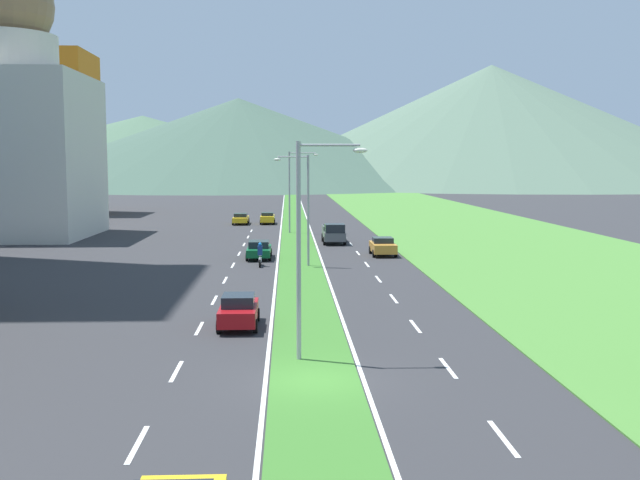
% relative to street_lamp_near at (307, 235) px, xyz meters
% --- Properties ---
extents(ground_plane, '(600.00, 600.00, 0.00)m').
position_rel_street_lamp_near_xyz_m(ground_plane, '(0.21, -2.86, -4.94)').
color(ground_plane, '#2D2D30').
extents(grass_median, '(3.20, 240.00, 0.06)m').
position_rel_street_lamp_near_xyz_m(grass_median, '(0.21, 57.14, -4.91)').
color(grass_median, '#387028').
rests_on(grass_median, ground_plane).
extents(grass_verge_right, '(24.00, 240.00, 0.06)m').
position_rel_street_lamp_near_xyz_m(grass_verge_right, '(20.81, 57.14, -4.91)').
color(grass_verge_right, '#477F33').
rests_on(grass_verge_right, ground_plane).
extents(lane_dash_left_2, '(0.16, 2.80, 0.01)m').
position_rel_street_lamp_near_xyz_m(lane_dash_left_2, '(-4.89, -8.51, -4.93)').
color(lane_dash_left_2, silver).
rests_on(lane_dash_left_2, ground_plane).
extents(lane_dash_left_3, '(0.16, 2.80, 0.01)m').
position_rel_street_lamp_near_xyz_m(lane_dash_left_3, '(-4.89, -1.33, -4.93)').
color(lane_dash_left_3, silver).
rests_on(lane_dash_left_3, ground_plane).
extents(lane_dash_left_4, '(0.16, 2.80, 0.01)m').
position_rel_street_lamp_near_xyz_m(lane_dash_left_4, '(-4.89, 5.85, -4.93)').
color(lane_dash_left_4, silver).
rests_on(lane_dash_left_4, ground_plane).
extents(lane_dash_left_5, '(0.16, 2.80, 0.01)m').
position_rel_street_lamp_near_xyz_m(lane_dash_left_5, '(-4.89, 13.02, -4.93)').
color(lane_dash_left_5, silver).
rests_on(lane_dash_left_5, ground_plane).
extents(lane_dash_left_6, '(0.16, 2.80, 0.01)m').
position_rel_street_lamp_near_xyz_m(lane_dash_left_6, '(-4.89, 20.20, -4.93)').
color(lane_dash_left_6, silver).
rests_on(lane_dash_left_6, ground_plane).
extents(lane_dash_left_7, '(0.16, 2.80, 0.01)m').
position_rel_street_lamp_near_xyz_m(lane_dash_left_7, '(-4.89, 27.37, -4.93)').
color(lane_dash_left_7, silver).
rests_on(lane_dash_left_7, ground_plane).
extents(lane_dash_left_8, '(0.16, 2.80, 0.01)m').
position_rel_street_lamp_near_xyz_m(lane_dash_left_8, '(-4.89, 34.55, -4.93)').
color(lane_dash_left_8, silver).
rests_on(lane_dash_left_8, ground_plane).
extents(lane_dash_left_9, '(0.16, 2.80, 0.01)m').
position_rel_street_lamp_near_xyz_m(lane_dash_left_9, '(-4.89, 41.73, -4.93)').
color(lane_dash_left_9, silver).
rests_on(lane_dash_left_9, ground_plane).
extents(lane_dash_left_10, '(0.16, 2.80, 0.01)m').
position_rel_street_lamp_near_xyz_m(lane_dash_left_10, '(-4.89, 48.90, -4.93)').
color(lane_dash_left_10, silver).
rests_on(lane_dash_left_10, ground_plane).
extents(lane_dash_left_11, '(0.16, 2.80, 0.01)m').
position_rel_street_lamp_near_xyz_m(lane_dash_left_11, '(-4.89, 56.08, -4.93)').
color(lane_dash_left_11, silver).
rests_on(lane_dash_left_11, ground_plane).
extents(lane_dash_right_2, '(0.16, 2.80, 0.01)m').
position_rel_street_lamp_near_xyz_m(lane_dash_right_2, '(5.31, -8.51, -4.93)').
color(lane_dash_right_2, silver).
rests_on(lane_dash_right_2, ground_plane).
extents(lane_dash_right_3, '(0.16, 2.80, 0.01)m').
position_rel_street_lamp_near_xyz_m(lane_dash_right_3, '(5.31, -1.33, -4.93)').
color(lane_dash_right_3, silver).
rests_on(lane_dash_right_3, ground_plane).
extents(lane_dash_right_4, '(0.16, 2.80, 0.01)m').
position_rel_street_lamp_near_xyz_m(lane_dash_right_4, '(5.31, 5.85, -4.93)').
color(lane_dash_right_4, silver).
rests_on(lane_dash_right_4, ground_plane).
extents(lane_dash_right_5, '(0.16, 2.80, 0.01)m').
position_rel_street_lamp_near_xyz_m(lane_dash_right_5, '(5.31, 13.02, -4.93)').
color(lane_dash_right_5, silver).
rests_on(lane_dash_right_5, ground_plane).
extents(lane_dash_right_6, '(0.16, 2.80, 0.01)m').
position_rel_street_lamp_near_xyz_m(lane_dash_right_6, '(5.31, 20.20, -4.93)').
color(lane_dash_right_6, silver).
rests_on(lane_dash_right_6, ground_plane).
extents(lane_dash_right_7, '(0.16, 2.80, 0.01)m').
position_rel_street_lamp_near_xyz_m(lane_dash_right_7, '(5.31, 27.37, -4.93)').
color(lane_dash_right_7, silver).
rests_on(lane_dash_right_7, ground_plane).
extents(lane_dash_right_8, '(0.16, 2.80, 0.01)m').
position_rel_street_lamp_near_xyz_m(lane_dash_right_8, '(5.31, 34.55, -4.93)').
color(lane_dash_right_8, silver).
rests_on(lane_dash_right_8, ground_plane).
extents(lane_dash_right_9, '(0.16, 2.80, 0.01)m').
position_rel_street_lamp_near_xyz_m(lane_dash_right_9, '(5.31, 41.73, -4.93)').
color(lane_dash_right_9, silver).
rests_on(lane_dash_right_9, ground_plane).
extents(lane_dash_right_10, '(0.16, 2.80, 0.01)m').
position_rel_street_lamp_near_xyz_m(lane_dash_right_10, '(5.31, 48.90, -4.93)').
color(lane_dash_right_10, silver).
rests_on(lane_dash_right_10, ground_plane).
extents(lane_dash_right_11, '(0.16, 2.80, 0.01)m').
position_rel_street_lamp_near_xyz_m(lane_dash_right_11, '(5.31, 56.08, -4.93)').
color(lane_dash_right_11, silver).
rests_on(lane_dash_right_11, ground_plane).
extents(edge_line_median_left, '(0.16, 240.00, 0.01)m').
position_rel_street_lamp_near_xyz_m(edge_line_median_left, '(-1.54, 57.14, -4.93)').
color(edge_line_median_left, silver).
rests_on(edge_line_median_left, ground_plane).
extents(edge_line_median_right, '(0.16, 240.00, 0.01)m').
position_rel_street_lamp_near_xyz_m(edge_line_median_right, '(1.96, 57.14, -4.93)').
color(edge_line_median_right, silver).
rests_on(edge_line_median_right, ground_plane).
extents(domed_building, '(16.13, 16.13, 28.70)m').
position_rel_street_lamp_near_xyz_m(domed_building, '(-29.61, 50.45, 6.82)').
color(domed_building, beige).
rests_on(domed_building, ground_plane).
extents(midrise_colored, '(12.50, 12.50, 24.30)m').
position_rel_street_lamp_near_xyz_m(midrise_colored, '(-36.62, 86.17, 7.21)').
color(midrise_colored, orange).
rests_on(midrise_colored, ground_plane).
extents(hill_far_left, '(196.70, 196.70, 26.81)m').
position_rel_street_lamp_near_xyz_m(hill_far_left, '(-59.22, 276.33, 8.46)').
color(hill_far_left, '#47664C').
rests_on(hill_far_left, ground_plane).
extents(hill_far_center, '(167.41, 167.41, 30.21)m').
position_rel_street_lamp_near_xyz_m(hill_far_center, '(-17.75, 232.98, 10.17)').
color(hill_far_center, '#3D5647').
rests_on(hill_far_center, ground_plane).
extents(hill_far_right, '(188.40, 188.40, 43.53)m').
position_rel_street_lamp_near_xyz_m(hill_far_right, '(74.23, 244.12, 16.83)').
color(hill_far_right, '#516B56').
rests_on(hill_far_right, ground_plane).
extents(street_lamp_near, '(2.73, 0.28, 8.55)m').
position_rel_street_lamp_near_xyz_m(street_lamp_near, '(0.00, 0.00, 0.00)').
color(street_lamp_near, '#99999E').
rests_on(street_lamp_near, ground_plane).
extents(street_lamp_mid, '(2.62, 0.38, 8.33)m').
position_rel_street_lamp_near_xyz_m(street_lamp_mid, '(0.51, 26.53, -0.12)').
color(street_lamp_mid, '#99999E').
rests_on(street_lamp_mid, ground_plane).
extents(street_lamp_far, '(3.27, 0.40, 8.98)m').
position_rel_street_lamp_near_xyz_m(street_lamp_far, '(-0.14, 53.04, 0.28)').
color(street_lamp_far, '#99999E').
rests_on(street_lamp_far, ground_plane).
extents(car_0, '(1.88, 4.17, 1.47)m').
position_rel_street_lamp_near_xyz_m(car_0, '(-3.30, 65.71, -4.17)').
color(car_0, yellow).
rests_on(car_0, ground_plane).
extents(car_1, '(2.04, 4.07, 1.51)m').
position_rel_street_lamp_near_xyz_m(car_1, '(7.24, 32.88, -4.16)').
color(car_1, '#C6842D').
rests_on(car_1, ground_plane).
extents(car_2, '(2.01, 4.77, 1.40)m').
position_rel_street_lamp_near_xyz_m(car_2, '(-6.67, 65.37, -4.21)').
color(car_2, yellow).
rests_on(car_2, ground_plane).
extents(car_3, '(2.02, 4.76, 1.46)m').
position_rel_street_lamp_near_xyz_m(car_3, '(-3.06, 31.23, -4.19)').
color(car_3, '#0C5128').
rests_on(car_3, ground_plane).
extents(car_4, '(1.87, 4.05, 1.57)m').
position_rel_street_lamp_near_xyz_m(car_4, '(-3.06, 6.05, -4.15)').
color(car_4, maroon).
rests_on(car_4, ground_plane).
extents(pickup_truck_0, '(2.18, 5.40, 2.00)m').
position_rel_street_lamp_near_xyz_m(pickup_truck_0, '(3.70, 42.23, -3.95)').
color(pickup_truck_0, '#515459').
rests_on(pickup_truck_0, ground_plane).
extents(motorcycle_rider, '(0.36, 2.00, 1.80)m').
position_rel_street_lamp_near_xyz_m(motorcycle_rider, '(-2.81, 26.76, -4.19)').
color(motorcycle_rider, black).
rests_on(motorcycle_rider, ground_plane).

